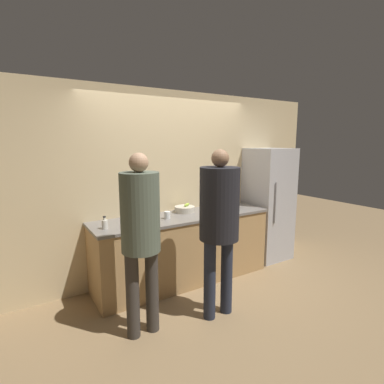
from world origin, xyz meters
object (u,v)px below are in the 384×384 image
(utensil_crock, at_px, (234,200))
(cup_blue, at_px, (236,205))
(person_center, at_px, (219,215))
(bottle_green, at_px, (223,204))
(fruit_bowl, at_px, (185,209))
(bottle_clear, at_px, (105,224))
(bottle_red, at_px, (215,201))
(refrigerator, at_px, (268,204))
(person_left, at_px, (141,228))
(cup_white, at_px, (167,215))

(utensil_crock, distance_m, cup_blue, 0.30)
(person_center, xyz_separation_m, bottle_green, (0.80, 0.97, -0.13))
(bottle_green, xyz_separation_m, cup_blue, (0.18, -0.10, -0.03))
(fruit_bowl, bearing_deg, bottle_clear, -169.28)
(utensil_crock, distance_m, bottle_red, 0.32)
(refrigerator, xyz_separation_m, person_left, (-2.55, -0.82, 0.20))
(bottle_green, bearing_deg, person_left, -152.89)
(fruit_bowl, bearing_deg, bottle_green, -11.16)
(bottle_green, bearing_deg, bottle_red, 83.40)
(bottle_green, xyz_separation_m, cup_white, (-0.96, -0.08, -0.03))
(bottle_green, height_order, cup_white, bottle_green)
(cup_blue, bearing_deg, person_center, -138.42)
(utensil_crock, height_order, bottle_clear, utensil_crock)
(fruit_bowl, xyz_separation_m, cup_white, (-0.38, -0.20, 0.00))
(bottle_green, relative_size, bottle_red, 0.92)
(person_center, relative_size, bottle_green, 9.40)
(person_left, height_order, fruit_bowl, person_left)
(utensil_crock, height_order, cup_white, utensil_crock)
(bottle_green, distance_m, cup_white, 0.96)
(person_center, height_order, bottle_red, person_center)
(cup_blue, bearing_deg, bottle_clear, -179.81)
(refrigerator, distance_m, fruit_bowl, 1.51)
(bottle_green, height_order, cup_blue, bottle_green)
(utensil_crock, relative_size, cup_blue, 2.83)
(bottle_red, distance_m, cup_blue, 0.36)
(bottle_clear, bearing_deg, person_center, -41.46)
(person_center, distance_m, utensil_crock, 1.60)
(bottle_green, bearing_deg, person_center, -129.39)
(fruit_bowl, relative_size, bottle_clear, 1.92)
(refrigerator, bearing_deg, cup_white, -177.77)
(utensil_crock, distance_m, bottle_clear, 2.12)
(fruit_bowl, bearing_deg, refrigerator, -4.72)
(refrigerator, distance_m, bottle_clear, 2.70)
(refrigerator, xyz_separation_m, bottle_clear, (-2.70, -0.10, 0.08))
(person_left, distance_m, cup_white, 1.01)
(refrigerator, bearing_deg, bottle_green, 179.38)
(person_left, relative_size, cup_blue, 18.06)
(bottle_green, height_order, bottle_clear, bottle_green)
(fruit_bowl, distance_m, cup_blue, 0.79)
(bottle_red, height_order, cup_blue, bottle_red)
(person_center, distance_m, bottle_red, 1.45)
(cup_blue, bearing_deg, fruit_bowl, 163.95)
(refrigerator, distance_m, cup_white, 1.89)
(fruit_bowl, height_order, bottle_red, bottle_red)
(person_center, distance_m, cup_blue, 1.31)
(utensil_crock, xyz_separation_m, bottle_green, (-0.33, -0.15, 0.01))
(cup_white, bearing_deg, person_left, -131.73)
(bottle_clear, xyz_separation_m, cup_white, (0.81, 0.03, -0.01))
(person_center, height_order, fruit_bowl, person_center)
(person_left, height_order, bottle_red, person_left)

